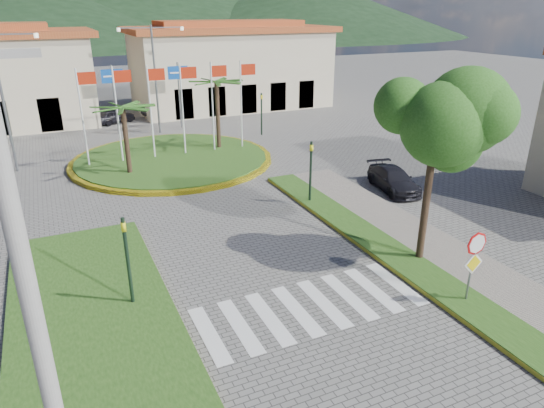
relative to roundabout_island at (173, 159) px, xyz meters
name	(u,v)px	position (x,y,z in m)	size (l,w,h in m)	color
ground	(381,387)	(0.00, -22.00, -0.17)	(160.00, 160.00, 0.00)	slate
sidewalk_right	(489,294)	(6.00, -20.00, -0.10)	(4.00, 28.00, 0.15)	gray
verge_right	(463,302)	(4.80, -20.00, -0.08)	(1.60, 28.00, 0.18)	#214714
median_left	(94,322)	(-6.50, -16.00, -0.08)	(5.00, 14.00, 0.18)	#214714
crosswalk	(308,307)	(0.00, -18.00, -0.17)	(8.00, 3.00, 0.01)	silver
roundabout_island	(173,159)	(0.00, 0.00, 0.00)	(12.70, 12.70, 6.00)	yellow
stop_sign	(474,256)	(4.90, -20.04, 1.62)	(0.80, 0.11, 2.65)	slate
deciduous_tree	(435,130)	(5.50, -17.00, 5.00)	(3.60, 3.60, 6.80)	black
utility_pole	(33,313)	(-7.50, -22.00, 4.33)	(0.32, 0.32, 9.00)	gray
traffic_light_left	(127,254)	(-5.20, -15.50, 1.77)	(0.15, 0.18, 3.20)	black
traffic_light_right	(311,167)	(4.50, -10.00, 1.77)	(0.15, 0.18, 3.20)	black
traffic_light_far	(261,110)	(8.00, 4.00, 1.77)	(0.18, 0.15, 3.20)	black
direction_sign_west	(114,88)	(-2.00, 8.97, 3.36)	(1.60, 0.14, 5.20)	slate
direction_sign_east	(179,84)	(3.00, 8.97, 3.36)	(1.60, 0.14, 5.20)	slate
street_lamp_centre	(155,74)	(1.00, 8.00, 4.32)	(4.80, 0.16, 8.00)	slate
street_lamp_west	(2,96)	(-9.00, 2.00, 4.32)	(4.80, 0.16, 8.00)	slate
building_right	(231,66)	(10.00, 16.00, 3.73)	(19.08, 9.54, 8.05)	beige
hill_far_east	(303,8)	(70.00, 113.00, 8.83)	(120.00, 120.00, 18.00)	black
hill_near_back	(16,12)	(-10.00, 108.00, 7.83)	(110.00, 110.00, 16.00)	black
car_dark_a	(114,116)	(-1.75, 12.97, 0.42)	(1.40, 3.48, 1.19)	black
car_dark_b	(166,108)	(2.90, 14.03, 0.52)	(1.46, 4.18, 1.38)	black
car_side_right	(394,179)	(9.54, -10.17, 0.42)	(1.66, 4.09, 1.19)	black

